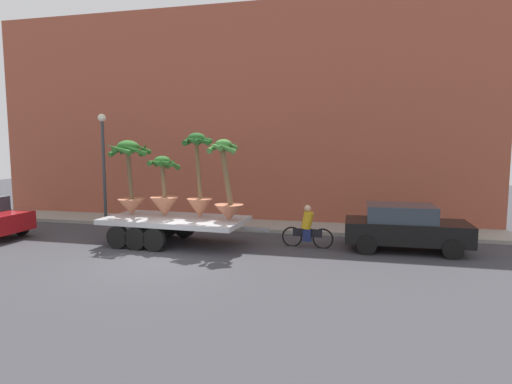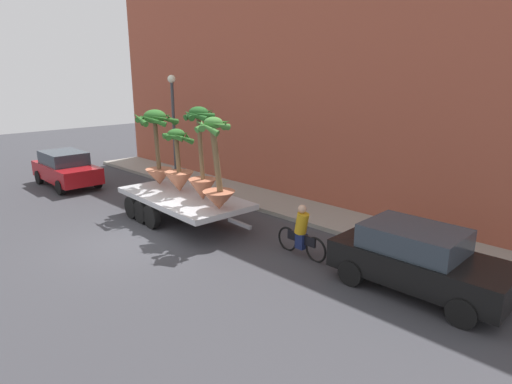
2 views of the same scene
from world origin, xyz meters
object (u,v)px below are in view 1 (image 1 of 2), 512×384
Objects in this scene: flatbed_trailer at (169,223)px; street_lamp at (103,153)px; potted_palm_rear at (199,184)px; potted_palm_extra at (164,194)px; parked_car at (404,227)px; potted_palm_middle at (227,189)px; cyclist at (307,229)px; potted_palm_front at (130,177)px.

flatbed_trailer is 5.98m from street_lamp.
potted_palm_rear reaches higher than potted_palm_extra.
potted_palm_rear is 0.75× the size of parked_car.
potted_palm_extra is at bearing 145.35° from flatbed_trailer.
potted_palm_middle is at bearing -169.45° from parked_car.
flatbed_trailer is 1.11m from potted_palm_extra.
cyclist is (3.85, 0.50, -1.55)m from potted_palm_rear.
potted_palm_middle reaches higher than potted_palm_extra.
flatbed_trailer is 8.30m from parked_car.
parked_car is (8.24, 0.94, 0.07)m from flatbed_trailer.
cyclist reaches higher than flatbed_trailer.
cyclist is (5.22, 0.45, -1.15)m from potted_palm_extra.
street_lamp is (-2.88, 2.74, 0.81)m from potted_palm_front.
potted_palm_extra is 5.37m from cyclist.
flatbed_trailer is at bearing -172.79° from cyclist.
potted_palm_middle is 1.53× the size of cyclist.
street_lamp reaches higher than cyclist.
flatbed_trailer is at bearing 175.66° from potted_palm_middle.
potted_palm_extra is (1.41, -0.07, -0.60)m from potted_palm_front.
potted_palm_middle is at bearing -24.89° from street_lamp.
potted_palm_front is at bearing -175.98° from parked_car.
flatbed_trailer is 1.85m from potted_palm_rear.
potted_palm_extra is 5.32m from street_lamp.
parked_car is at bearing 10.55° from potted_palm_middle.
cyclist is 3.29m from parked_car.
potted_palm_rear is 4.18m from cyclist.
potted_palm_front is 10.06m from parked_car.
parked_car is at bearing 5.45° from cyclist.
potted_palm_rear is at bearing -26.80° from street_lamp.
flatbed_trailer is 2.01× the size of potted_palm_rear.
parked_car is (3.27, 0.31, 0.16)m from cyclist.
potted_palm_front is (-2.79, 0.12, 0.20)m from potted_palm_rear.
potted_palm_front is at bearing 173.96° from potted_palm_middle.
potted_palm_front reaches higher than potted_palm_extra.
street_lamp is (-5.66, 2.86, 1.01)m from potted_palm_rear.
potted_palm_rear is 1.66× the size of cyclist.
potted_palm_extra is 8.59m from parked_car.
potted_palm_front is (-1.67, 0.24, 1.67)m from flatbed_trailer.
parked_car is at bearing 6.51° from flatbed_trailer.
potted_palm_rear reaches higher than parked_car.
potted_palm_middle is 3.97m from potted_palm_front.
potted_palm_rear reaches higher than flatbed_trailer.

